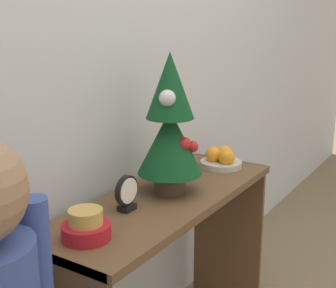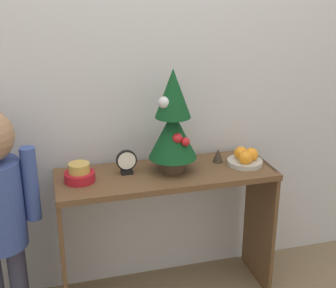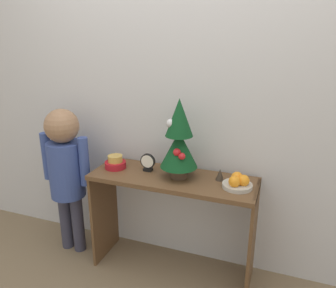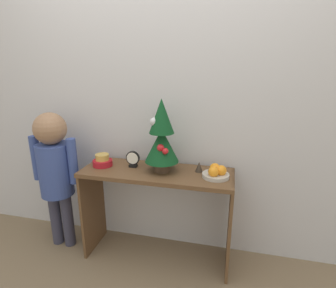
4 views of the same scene
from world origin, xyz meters
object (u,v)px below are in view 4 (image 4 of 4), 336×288
at_px(figurine, 199,167).
at_px(fruit_bowl, 216,172).
at_px(singing_bowl, 103,161).
at_px(mini_tree, 162,136).
at_px(child_figure, 55,165).
at_px(desk_clock, 133,159).

bearing_deg(figurine, fruit_bowl, -29.46).
bearing_deg(figurine, singing_bowl, -175.83).
height_order(mini_tree, fruit_bowl, mini_tree).
bearing_deg(fruit_bowl, singing_bowl, 178.81).
bearing_deg(singing_bowl, fruit_bowl, -1.19).
bearing_deg(child_figure, fruit_bowl, 1.24).
height_order(figurine, child_figure, child_figure).
xyz_separation_m(singing_bowl, figurine, (0.72, 0.05, -0.00)).
xyz_separation_m(desk_clock, child_figure, (-0.62, -0.07, -0.08)).
height_order(mini_tree, desk_clock, mini_tree).
xyz_separation_m(fruit_bowl, singing_bowl, (-0.85, 0.02, 0.00)).
relative_size(singing_bowl, desk_clock, 1.19).
height_order(fruit_bowl, figurine, fruit_bowl).
distance_m(mini_tree, desk_clock, 0.30).
xyz_separation_m(singing_bowl, desk_clock, (0.23, 0.03, 0.02)).
bearing_deg(desk_clock, fruit_bowl, -4.31).
bearing_deg(desk_clock, child_figure, -173.26).
relative_size(fruit_bowl, figurine, 2.45).
distance_m(mini_tree, figurine, 0.34).
bearing_deg(child_figure, singing_bowl, 6.55).
bearing_deg(child_figure, mini_tree, 3.21).
xyz_separation_m(mini_tree, desk_clock, (-0.23, 0.03, -0.20)).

